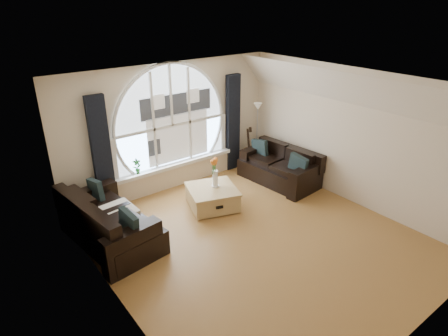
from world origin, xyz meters
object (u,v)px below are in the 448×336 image
floor_lamp (257,135)px  potted_plant (137,166)px  vase_flowers (215,169)px  sofa_right (279,165)px  guitar (247,147)px  sofa_left (110,221)px  coffee_chest (212,196)px

floor_lamp → potted_plant: bearing=175.1°
vase_flowers → sofa_right: bearing=-0.5°
floor_lamp → potted_plant: floor_lamp is taller
guitar → sofa_left: bearing=-153.4°
coffee_chest → potted_plant: size_ratio=2.88×
floor_lamp → sofa_left: bearing=-167.7°
sofa_left → sofa_right: 3.96m
coffee_chest → potted_plant: (-0.98, 1.27, 0.48)m
vase_flowers → potted_plant: bearing=130.8°
coffee_chest → floor_lamp: 2.39m
coffee_chest → vase_flowers: vase_flowers is taller
sofa_right → potted_plant: potted_plant is taller
vase_flowers → floor_lamp: 2.22m
sofa_left → potted_plant: size_ratio=6.13×
sofa_left → floor_lamp: bearing=4.9°
vase_flowers → floor_lamp: floor_lamp is taller
vase_flowers → potted_plant: 1.65m
sofa_left → vase_flowers: size_ratio=2.83×
vase_flowers → guitar: vase_flowers is taller
sofa_right → vase_flowers: (-1.78, 0.02, 0.40)m
floor_lamp → potted_plant: (-3.07, 0.26, -0.09)m
coffee_chest → guitar: guitar is taller
sofa_right → potted_plant: bearing=151.5°
sofa_left → coffee_chest: (2.08, -0.10, -0.17)m
coffee_chest → guitar: size_ratio=0.88×
vase_flowers → floor_lamp: bearing=26.2°
sofa_left → vase_flowers: 2.21m
vase_flowers → potted_plant: (-1.07, 1.24, -0.09)m
sofa_left → sofa_right: sofa_left is taller
sofa_left → coffee_chest: sofa_left is taller
coffee_chest → vase_flowers: (0.09, 0.02, 0.58)m
sofa_left → guitar: size_ratio=1.87×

